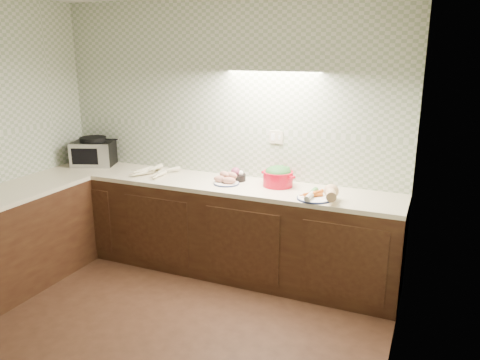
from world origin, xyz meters
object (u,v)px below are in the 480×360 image
at_px(toaster_oven, 94,152).
at_px(veg_plate, 322,194).
at_px(onion_bowl, 237,176).
at_px(sweet_potato_plate, 227,179).
at_px(dutch_oven, 278,176).
at_px(parsnip_pile, 153,171).

xyz_separation_m(toaster_oven, veg_plate, (2.59, -0.23, -0.09)).
relative_size(onion_bowl, veg_plate, 0.46).
height_order(sweet_potato_plate, dutch_oven, dutch_oven).
height_order(sweet_potato_plate, veg_plate, veg_plate).
bearing_deg(onion_bowl, dutch_oven, -3.26).
relative_size(toaster_oven, sweet_potato_plate, 2.13).
height_order(parsnip_pile, veg_plate, veg_plate).
distance_m(toaster_oven, parsnip_pile, 0.83).
height_order(toaster_oven, veg_plate, toaster_oven).
distance_m(toaster_oven, veg_plate, 2.60).
height_order(dutch_oven, veg_plate, dutch_oven).
bearing_deg(toaster_oven, parsnip_pile, -27.66).
bearing_deg(sweet_potato_plate, veg_plate, -6.84).
height_order(onion_bowl, veg_plate, veg_plate).
bearing_deg(dutch_oven, sweet_potato_plate, -148.59).
relative_size(toaster_oven, veg_plate, 1.45).
bearing_deg(dutch_oven, veg_plate, -9.37).
height_order(toaster_oven, parsnip_pile, toaster_oven).
bearing_deg(veg_plate, parsnip_pile, 175.60).
distance_m(sweet_potato_plate, dutch_oven, 0.48).
xyz_separation_m(sweet_potato_plate, veg_plate, (0.94, -0.11, 0.01)).
bearing_deg(parsnip_pile, dutch_oven, 4.25).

